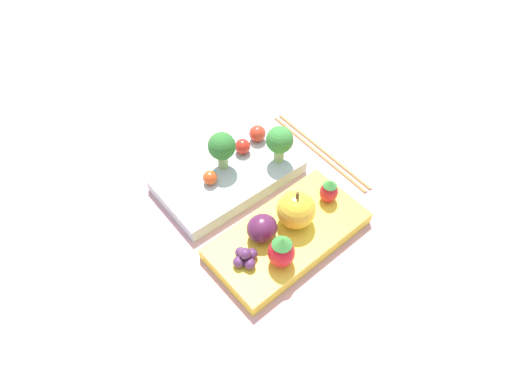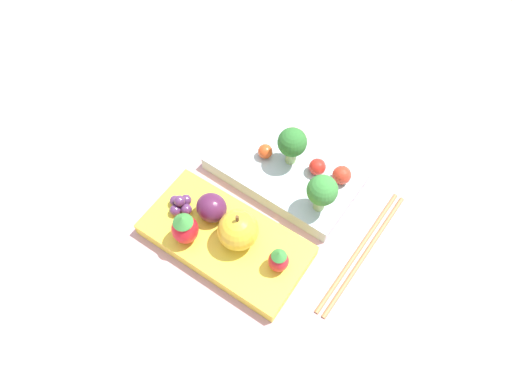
{
  "view_description": "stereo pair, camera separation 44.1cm",
  "coord_description": "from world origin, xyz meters",
  "px_view_note": "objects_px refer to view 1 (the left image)",
  "views": [
    {
      "loc": [
        -0.23,
        -0.32,
        0.52
      ],
      "look_at": [
        0.0,
        0.0,
        0.03
      ],
      "focal_mm": 32.0,
      "sensor_mm": 36.0,
      "label": 1
    },
    {
      "loc": [
        0.2,
        -0.24,
        0.55
      ],
      "look_at": [
        0.0,
        0.0,
        0.03
      ],
      "focal_mm": 32.0,
      "sensor_mm": 36.0,
      "label": 2
    }
  ],
  "objects_px": {
    "cherry_tomato_0": "(257,134)",
    "cherry_tomato_2": "(243,146)",
    "bento_box_savoury": "(227,176)",
    "strawberry_1": "(329,191)",
    "chopsticks_pair": "(320,150)",
    "bento_box_fruit": "(288,236)",
    "broccoli_floret_0": "(221,148)",
    "grape_cluster": "(245,257)",
    "apple": "(296,210)",
    "cherry_tomato_1": "(210,178)",
    "plum": "(262,228)",
    "broccoli_floret_1": "(280,141)",
    "strawberry_0": "(281,251)"
  },
  "relations": [
    {
      "from": "cherry_tomato_0",
      "to": "cherry_tomato_2",
      "type": "relative_size",
      "value": 1.1
    },
    {
      "from": "bento_box_savoury",
      "to": "strawberry_1",
      "type": "bearing_deg",
      "value": -55.54
    },
    {
      "from": "strawberry_1",
      "to": "chopsticks_pair",
      "type": "bearing_deg",
      "value": 53.57
    },
    {
      "from": "bento_box_fruit",
      "to": "chopsticks_pair",
      "type": "distance_m",
      "value": 0.18
    },
    {
      "from": "broccoli_floret_0",
      "to": "grape_cluster",
      "type": "distance_m",
      "value": 0.17
    },
    {
      "from": "apple",
      "to": "cherry_tomato_1",
      "type": "bearing_deg",
      "value": 114.35
    },
    {
      "from": "grape_cluster",
      "to": "plum",
      "type": "bearing_deg",
      "value": 25.36
    },
    {
      "from": "bento_box_savoury",
      "to": "chopsticks_pair",
      "type": "xyz_separation_m",
      "value": [
        0.16,
        -0.03,
        -0.01
      ]
    },
    {
      "from": "broccoli_floret_1",
      "to": "grape_cluster",
      "type": "xyz_separation_m",
      "value": [
        -0.14,
        -0.12,
        -0.03
      ]
    },
    {
      "from": "cherry_tomato_0",
      "to": "cherry_tomato_1",
      "type": "height_order",
      "value": "cherry_tomato_0"
    },
    {
      "from": "plum",
      "to": "grape_cluster",
      "type": "height_order",
      "value": "plum"
    },
    {
      "from": "cherry_tomato_1",
      "to": "grape_cluster",
      "type": "distance_m",
      "value": 0.14
    },
    {
      "from": "chopsticks_pair",
      "to": "broccoli_floret_0",
      "type": "bearing_deg",
      "value": 163.68
    },
    {
      "from": "cherry_tomato_0",
      "to": "grape_cluster",
      "type": "height_order",
      "value": "cherry_tomato_0"
    },
    {
      "from": "strawberry_1",
      "to": "plum",
      "type": "bearing_deg",
      "value": 178.36
    },
    {
      "from": "cherry_tomato_2",
      "to": "cherry_tomato_0",
      "type": "bearing_deg",
      "value": 14.63
    },
    {
      "from": "strawberry_0",
      "to": "chopsticks_pair",
      "type": "height_order",
      "value": "strawberry_0"
    },
    {
      "from": "bento_box_savoury",
      "to": "cherry_tomato_1",
      "type": "relative_size",
      "value": 10.21
    },
    {
      "from": "broccoli_floret_0",
      "to": "plum",
      "type": "height_order",
      "value": "broccoli_floret_0"
    },
    {
      "from": "bento_box_fruit",
      "to": "strawberry_1",
      "type": "relative_size",
      "value": 5.71
    },
    {
      "from": "apple",
      "to": "strawberry_0",
      "type": "height_order",
      "value": "apple"
    },
    {
      "from": "broccoli_floret_0",
      "to": "chopsticks_pair",
      "type": "bearing_deg",
      "value": -16.32
    },
    {
      "from": "broccoli_floret_0",
      "to": "cherry_tomato_0",
      "type": "xyz_separation_m",
      "value": [
        0.08,
        0.02,
        -0.03
      ]
    },
    {
      "from": "bento_box_fruit",
      "to": "strawberry_1",
      "type": "distance_m",
      "value": 0.08
    },
    {
      "from": "broccoli_floret_0",
      "to": "strawberry_1",
      "type": "relative_size",
      "value": 1.56
    },
    {
      "from": "strawberry_1",
      "to": "plum",
      "type": "relative_size",
      "value": 0.95
    },
    {
      "from": "plum",
      "to": "grape_cluster",
      "type": "relative_size",
      "value": 1.18
    },
    {
      "from": "apple",
      "to": "plum",
      "type": "xyz_separation_m",
      "value": [
        -0.05,
        0.01,
        -0.01
      ]
    },
    {
      "from": "cherry_tomato_0",
      "to": "cherry_tomato_2",
      "type": "height_order",
      "value": "cherry_tomato_0"
    },
    {
      "from": "bento_box_savoury",
      "to": "cherry_tomato_0",
      "type": "distance_m",
      "value": 0.08
    },
    {
      "from": "bento_box_fruit",
      "to": "apple",
      "type": "bearing_deg",
      "value": 24.05
    },
    {
      "from": "bento_box_fruit",
      "to": "chopsticks_pair",
      "type": "height_order",
      "value": "bento_box_fruit"
    },
    {
      "from": "chopsticks_pair",
      "to": "cherry_tomato_0",
      "type": "bearing_deg",
      "value": 142.12
    },
    {
      "from": "bento_box_savoury",
      "to": "bento_box_fruit",
      "type": "distance_m",
      "value": 0.14
    },
    {
      "from": "cherry_tomato_2",
      "to": "bento_box_savoury",
      "type": "bearing_deg",
      "value": -154.7
    },
    {
      "from": "strawberry_0",
      "to": "broccoli_floret_1",
      "type": "bearing_deg",
      "value": 53.69
    },
    {
      "from": "plum",
      "to": "cherry_tomato_0",
      "type": "bearing_deg",
      "value": 56.35
    },
    {
      "from": "broccoli_floret_1",
      "to": "apple",
      "type": "relative_size",
      "value": 1.01
    },
    {
      "from": "cherry_tomato_1",
      "to": "cherry_tomato_2",
      "type": "relative_size",
      "value": 0.89
    },
    {
      "from": "bento_box_savoury",
      "to": "grape_cluster",
      "type": "relative_size",
      "value": 6.12
    },
    {
      "from": "broccoli_floret_0",
      "to": "grape_cluster",
      "type": "relative_size",
      "value": 1.76
    },
    {
      "from": "broccoli_floret_1",
      "to": "strawberry_0",
      "type": "bearing_deg",
      "value": -126.31
    },
    {
      "from": "cherry_tomato_1",
      "to": "broccoli_floret_0",
      "type": "bearing_deg",
      "value": 27.38
    },
    {
      "from": "bento_box_fruit",
      "to": "strawberry_0",
      "type": "bearing_deg",
      "value": -139.38
    },
    {
      "from": "broccoli_floret_1",
      "to": "chopsticks_pair",
      "type": "bearing_deg",
      "value": -5.79
    },
    {
      "from": "bento_box_savoury",
      "to": "strawberry_1",
      "type": "xyz_separation_m",
      "value": [
        0.09,
        -0.13,
        0.03
      ]
    },
    {
      "from": "bento_box_savoury",
      "to": "apple",
      "type": "distance_m",
      "value": 0.14
    },
    {
      "from": "cherry_tomato_2",
      "to": "apple",
      "type": "distance_m",
      "value": 0.15
    },
    {
      "from": "plum",
      "to": "broccoli_floret_1",
      "type": "bearing_deg",
      "value": 43.83
    },
    {
      "from": "chopsticks_pair",
      "to": "strawberry_0",
      "type": "bearing_deg",
      "value": -143.64
    }
  ]
}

